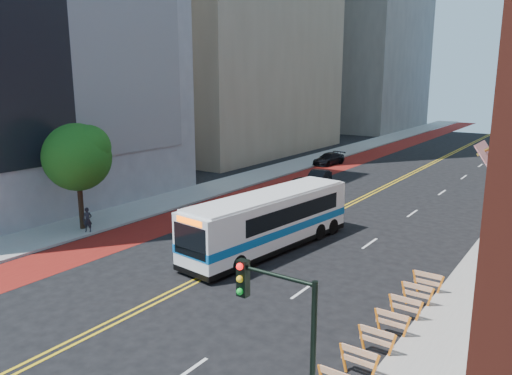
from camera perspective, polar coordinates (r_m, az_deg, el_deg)
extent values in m
plane|color=black|center=(22.07, -13.96, -13.70)|extent=(160.00, 160.00, 0.00)
cube|color=gray|center=(51.61, 2.16, 1.91)|extent=(4.00, 140.00, 0.15)
cube|color=#5F0E0D|center=(49.69, 5.96, 1.35)|extent=(3.60, 140.00, 0.01)
cube|color=gold|center=(46.52, 14.55, 0.23)|extent=(0.14, 140.00, 0.01)
cube|color=gold|center=(46.40, 14.97, 0.18)|extent=(0.14, 140.00, 0.01)
cube|color=silver|center=(17.81, -8.09, -20.29)|extent=(0.14, 2.20, 0.01)
cube|color=silver|center=(23.56, 5.43, -11.60)|extent=(0.14, 2.20, 0.01)
cube|color=silver|center=(30.34, 12.87, -6.24)|extent=(0.14, 2.20, 0.01)
cube|color=silver|center=(37.61, 17.43, -2.84)|extent=(0.14, 2.20, 0.01)
cube|color=silver|center=(45.12, 20.48, -0.54)|extent=(0.14, 2.20, 0.01)
cube|color=silver|center=(52.78, 22.65, 1.10)|extent=(0.14, 2.20, 0.01)
cube|color=silver|center=(60.53, 24.27, 2.32)|extent=(0.14, 2.20, 0.01)
cube|color=silver|center=(68.33, 25.52, 3.27)|extent=(0.14, 2.20, 0.01)
cube|color=silver|center=(76.18, 26.52, 4.01)|extent=(0.14, 2.20, 0.01)
cube|color=#B21419|center=(21.35, 24.97, 3.23)|extent=(0.75, 1.90, 1.05)
cube|color=navy|center=(21.64, 26.75, 4.65)|extent=(0.39, 0.85, 0.52)
cube|color=orange|center=(16.15, 9.43, -20.36)|extent=(1.25, 0.05, 0.22)
cube|color=orange|center=(17.76, 9.94, -18.60)|extent=(0.32, 0.06, 0.99)
cube|color=orange|center=(17.41, 13.43, -19.45)|extent=(0.32, 0.06, 0.99)
cube|color=orange|center=(17.37, 11.73, -17.90)|extent=(1.25, 0.05, 0.22)
cube|color=orange|center=(17.55, 11.67, -18.89)|extent=(1.25, 0.05, 0.18)
cube|color=orange|center=(19.00, 11.99, -16.46)|extent=(0.32, 0.06, 0.99)
cube|color=orange|center=(18.67, 15.24, -17.19)|extent=(0.32, 0.06, 0.99)
cube|color=orange|center=(18.64, 13.67, -15.76)|extent=(1.25, 0.05, 0.22)
cube|color=orange|center=(18.80, 13.61, -16.70)|extent=(1.25, 0.05, 0.18)
cube|color=orange|center=(20.28, 13.74, -14.58)|extent=(0.32, 0.06, 0.99)
cube|color=orange|center=(19.98, 16.79, -15.21)|extent=(0.32, 0.06, 0.99)
cube|color=orange|center=(19.95, 15.32, -13.87)|extent=(1.25, 0.05, 0.22)
cube|color=orange|center=(20.10, 15.26, -14.77)|extent=(1.25, 0.05, 0.18)
cube|color=orange|center=(21.60, 15.26, -12.91)|extent=(0.32, 0.06, 0.99)
cube|color=orange|center=(21.32, 18.12, -13.46)|extent=(0.32, 0.06, 0.99)
cube|color=orange|center=(21.29, 16.75, -12.21)|extent=(1.25, 0.05, 0.22)
cube|color=orange|center=(21.43, 16.69, -13.07)|extent=(1.25, 0.05, 0.18)
cube|color=orange|center=(22.95, 16.58, -11.43)|extent=(0.32, 0.06, 0.99)
cube|color=orange|center=(22.68, 19.28, -11.92)|extent=(0.32, 0.06, 0.99)
cube|color=orange|center=(22.65, 17.99, -10.75)|extent=(1.25, 0.05, 0.22)
cube|color=orange|center=(22.79, 17.93, -11.56)|extent=(1.25, 0.05, 0.18)
cube|color=orange|center=(24.32, 17.75, -10.11)|extent=(0.32, 0.06, 0.99)
cube|color=orange|center=(24.07, 20.29, -10.54)|extent=(0.32, 0.06, 0.99)
cube|color=orange|center=(24.04, 19.08, -9.45)|extent=(1.25, 0.05, 0.22)
cube|color=orange|center=(24.17, 19.02, -10.22)|extent=(1.25, 0.05, 0.18)
cylinder|color=black|center=(33.41, -19.38, -1.79)|extent=(0.32, 0.32, 3.20)
sphere|color=#104E14|center=(32.83, -19.76, 3.29)|extent=(4.20, 4.20, 4.20)
sphere|color=#104E14|center=(32.50, -18.64, 4.35)|extent=(2.80, 2.80, 2.80)
sphere|color=#104E14|center=(33.01, -20.74, 3.96)|extent=(2.40, 2.40, 2.40)
cylinder|color=black|center=(11.94, 2.46, -10.03)|extent=(2.00, 0.10, 0.10)
cube|color=black|center=(12.57, -1.48, -10.30)|extent=(0.28, 0.22, 0.95)
sphere|color=red|center=(12.33, -1.88, -9.01)|extent=(0.18, 0.18, 0.18)
sphere|color=yellow|center=(12.46, -1.87, -10.42)|extent=(0.18, 0.18, 0.18)
sphere|color=#0CA526|center=(12.59, -1.85, -11.81)|extent=(0.18, 0.18, 0.18)
cube|color=white|center=(28.15, 1.51, -3.70)|extent=(3.95, 12.01, 2.80)
cube|color=#0B5DA9|center=(28.27, 1.51, -4.51)|extent=(3.99, 12.05, 0.44)
cube|color=black|center=(28.61, 2.53, -2.47)|extent=(3.57, 8.50, 0.93)
cube|color=black|center=(24.09, -7.53, -6.10)|extent=(2.24, 0.37, 1.57)
cube|color=black|center=(32.61, 8.14, -0.79)|extent=(2.04, 0.34, 0.98)
cube|color=#FF5905|center=(23.78, -7.62, -3.86)|extent=(1.78, 0.29, 0.29)
cube|color=white|center=(27.78, 1.53, -0.83)|extent=(3.75, 11.41, 0.12)
cube|color=black|center=(28.57, 1.49, -6.39)|extent=(3.98, 12.04, 0.29)
cylinder|color=black|center=(26.70, -5.69, -7.50)|extent=(0.41, 1.01, 0.98)
cylinder|color=black|center=(25.15, -2.04, -8.74)|extent=(0.41, 1.01, 0.98)
cylinder|color=black|center=(31.67, 3.73, -4.22)|extent=(0.41, 1.01, 0.98)
cylinder|color=black|center=(30.38, 7.20, -5.03)|extent=(0.41, 1.01, 0.98)
cylinder|color=black|center=(32.76, 5.25, -3.67)|extent=(0.41, 1.01, 0.98)
cylinder|color=black|center=(31.51, 8.66, -4.43)|extent=(0.41, 1.01, 0.98)
imported|color=black|center=(42.24, 4.89, 0.26)|extent=(1.67, 3.86, 1.30)
imported|color=black|center=(45.30, 7.09, 1.08)|extent=(2.04, 4.23, 1.34)
imported|color=black|center=(56.15, 8.32, 3.26)|extent=(2.40, 4.69, 1.30)
imported|color=black|center=(32.76, -18.70, -3.52)|extent=(0.67, 0.62, 1.54)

